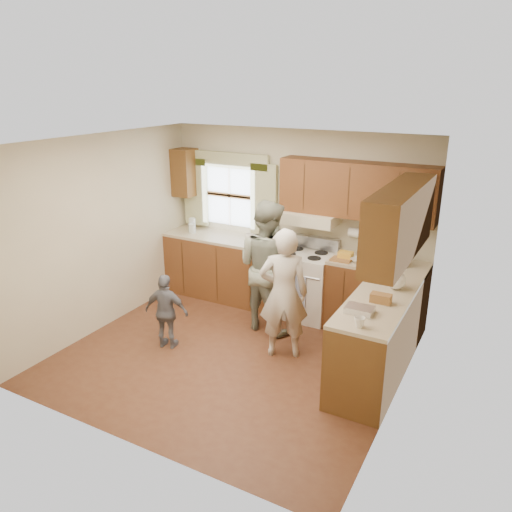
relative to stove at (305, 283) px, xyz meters
The scene contains 6 objects.
room 1.66m from the stove, 101.81° to the right, with size 3.80×3.80×3.80m.
kitchen_fixtures 0.61m from the stove, 48.85° to the right, with size 3.80×2.25×2.15m.
stove is the anchor object (origin of this frame).
woman_left 1.18m from the stove, 79.61° to the right, with size 0.57×0.38×1.57m, color beige.
woman_right 0.76m from the stove, 115.95° to the right, with size 0.84×0.65×1.72m, color #213B24.
child 1.97m from the stove, 124.18° to the right, with size 0.55×0.23×0.94m, color slate.
Camera 1 is at (2.73, -4.46, 3.09)m, focal length 35.00 mm.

